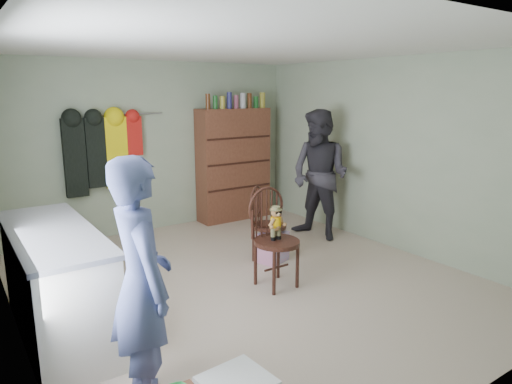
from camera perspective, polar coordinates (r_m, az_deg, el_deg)
ground_plane at (r=5.15m, az=-1.05°, el=-11.12°), size 5.00×5.00×0.00m
room_walls at (r=5.20m, az=-4.38°, el=7.09°), size 5.00×5.00×5.00m
counter at (r=4.30m, az=-23.68°, el=-10.33°), size 0.64×1.86×0.94m
chair_front at (r=4.88m, az=2.20°, el=-5.00°), size 0.49×0.49×1.07m
chair_far at (r=5.66m, az=1.04°, el=-3.59°), size 0.57×0.57×0.93m
striped_bag at (r=5.67m, az=2.08°, el=-6.88°), size 0.42×0.37×0.37m
person_left at (r=3.10m, az=-14.14°, el=-11.08°), size 0.43×0.63×1.69m
person_right at (r=6.47m, az=7.97°, el=2.11°), size 0.87×1.02×1.83m
dresser at (r=7.42m, az=-2.82°, el=3.56°), size 1.20×0.39×2.05m
coat_rack at (r=6.62m, az=-18.78°, el=4.76°), size 1.42×0.12×1.09m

